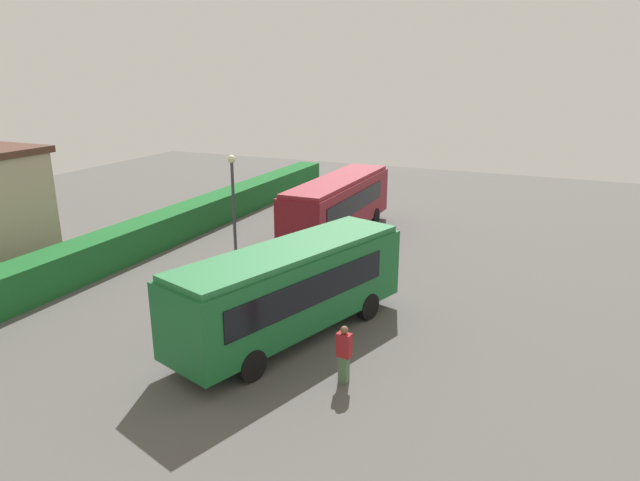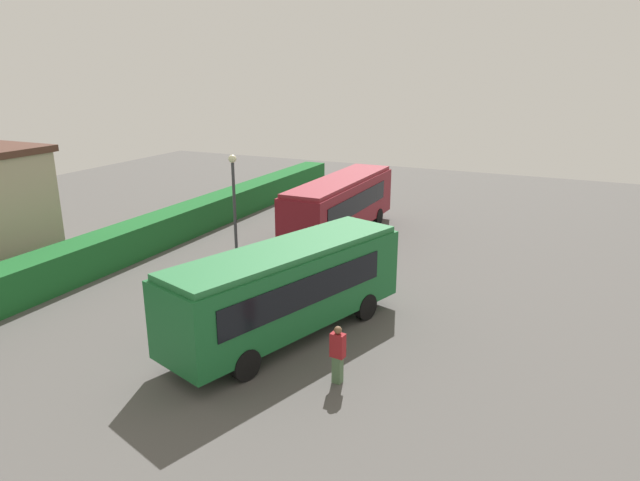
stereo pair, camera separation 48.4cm
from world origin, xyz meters
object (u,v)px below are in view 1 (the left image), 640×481
object	(u,v)px
lamppost	(233,198)
person_center	(279,217)
person_left	(344,353)
bus_green	(291,286)
bus_maroon	(338,203)
person_right	(296,216)

from	to	relation	value
lamppost	person_center	bearing A→B (deg)	6.12
person_left	person_center	xyz separation A→B (m)	(12.95, 8.96, 0.03)
person_center	lamppost	size ratio (longest dim) A/B	0.36
bus_green	bus_maroon	size ratio (longest dim) A/B	0.94
bus_maroon	person_left	distance (m)	15.20
person_center	lamppost	world-z (taller)	lamppost
bus_maroon	bus_green	bearing A→B (deg)	-164.84
bus_maroon	lamppost	xyz separation A→B (m)	(-6.49, 2.51, 1.43)
person_right	bus_green	bearing A→B (deg)	33.06
person_center	lamppost	distance (m)	5.94
bus_maroon	person_left	world-z (taller)	bus_maroon
bus_green	lamppost	distance (m)	7.94
person_center	lamppost	xyz separation A→B (m)	(-5.45, -0.58, 2.30)
person_left	person_center	bearing A→B (deg)	40.98
bus_green	person_left	xyz separation A→B (m)	(-2.09, -2.75, -0.90)
person_right	lamppost	size ratio (longest dim) A/B	0.36
bus_maroon	person_right	size ratio (longest dim) A/B	5.41
bus_green	person_right	distance (m)	12.68
person_left	person_center	world-z (taller)	person_center
bus_green	person_center	xyz separation A→B (m)	(10.87, 6.21, -0.87)
bus_maroon	person_center	size ratio (longest dim) A/B	5.49
person_center	person_right	size ratio (longest dim) A/B	0.99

